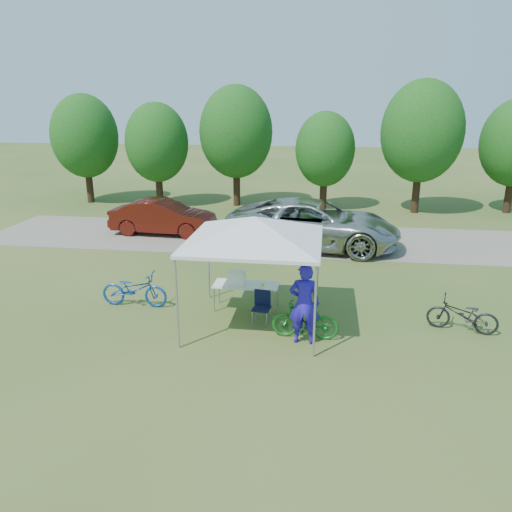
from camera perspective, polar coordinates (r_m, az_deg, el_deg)
The scene contains 14 objects.
ground at distance 12.55m, azimuth -0.16°, elevation -7.70°, with size 100.00×100.00×0.00m, color #2D5119.
gravel_strip at distance 20.03m, azimuth 3.10°, elevation 2.01°, with size 24.00×5.00×0.02m, color gray.
canopy at distance 11.67m, azimuth -0.17°, elevation 4.17°, with size 4.53×4.53×3.00m.
treeline at distance 25.43m, azimuth 3.79°, elevation 13.35°, with size 24.89×4.28×6.30m.
folding_table at distance 13.14m, azimuth -1.13°, elevation -3.40°, with size 1.70×0.71×0.70m.
folding_chair at distance 12.46m, azimuth 0.68°, elevation -5.49°, with size 0.47×0.48×0.81m.
cooler at distance 13.11m, azimuth -2.23°, elevation -2.48°, with size 0.46×0.31×0.33m.
ice_cream_cup at distance 13.01m, azimuth 0.81°, elevation -3.28°, with size 0.07×0.07×0.06m, color #D5E535.
cyclist at distance 11.30m, azimuth 5.54°, elevation -5.45°, with size 0.69×0.45×1.90m, color #2416B9.
bike_blue at distance 13.78m, azimuth -13.73°, elevation -3.73°, with size 0.63×1.80×0.94m, color #11449A.
bike_green at distance 11.67m, azimuth 5.62°, elevation -7.28°, with size 0.44×1.55×0.93m, color #186C21.
bike_dark at distance 12.95m, azimuth 22.53°, elevation -6.23°, with size 0.57×1.62×0.85m, color black.
minivan at distance 18.74m, azimuth 6.53°, elevation 3.67°, with size 2.95×6.39×1.78m, color #ADADA9.
sedan at distance 20.89m, azimuth -10.53°, elevation 4.41°, with size 1.50×4.30×1.42m, color #50140D.
Camera 1 is at (1.62, -11.25, 5.33)m, focal length 35.00 mm.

